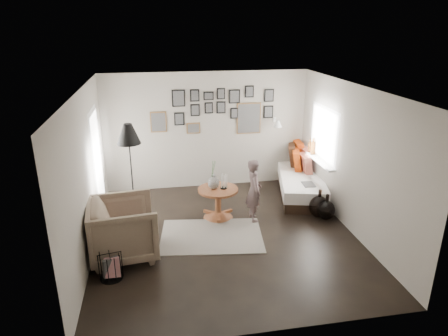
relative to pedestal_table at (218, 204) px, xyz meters
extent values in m
plane|color=black|center=(0.02, -0.73, -0.28)|extent=(4.80, 4.80, 0.00)
plane|color=#A49C8F|center=(0.02, 1.67, 1.02)|extent=(4.50, 0.00, 4.50)
plane|color=#A49C8F|center=(0.02, -3.13, 1.02)|extent=(4.50, 0.00, 4.50)
plane|color=#A49C8F|center=(-2.23, -0.73, 1.02)|extent=(0.00, 4.80, 4.80)
plane|color=#A49C8F|center=(2.27, -0.73, 1.02)|extent=(0.00, 4.80, 4.80)
plane|color=white|center=(0.02, -0.73, 2.32)|extent=(4.80, 4.80, 0.00)
plane|color=white|center=(-2.21, 0.47, 0.77)|extent=(0.00, 2.14, 2.14)
plane|color=white|center=(-2.21, 0.47, 0.77)|extent=(0.00, 1.88, 1.88)
plane|color=white|center=(-2.21, 0.47, 0.77)|extent=(0.00, 1.93, 1.93)
plane|color=white|center=(2.26, 0.47, 1.17)|extent=(0.00, 1.30, 1.30)
plane|color=white|center=(2.26, 0.47, 1.17)|extent=(0.00, 1.14, 1.14)
cube|color=white|center=(2.20, 0.47, 0.60)|extent=(0.15, 1.32, 0.04)
cylinder|color=#8C4C14|center=(2.20, 0.82, 0.76)|extent=(0.10, 0.10, 0.28)
cylinder|color=#8C4C14|center=(2.20, 0.99, 0.73)|extent=(0.08, 0.08, 0.22)
cube|color=brown|center=(-1.03, 1.65, 1.27)|extent=(0.35, 0.03, 0.45)
cube|color=black|center=(-1.03, 1.63, 1.27)|extent=(0.30, 0.01, 0.40)
cube|color=black|center=(-0.58, 1.65, 1.77)|extent=(0.28, 0.03, 0.36)
cube|color=black|center=(-0.58, 1.63, 1.77)|extent=(0.23, 0.01, 0.31)
cube|color=black|center=(-0.58, 1.65, 1.32)|extent=(0.22, 0.03, 0.28)
cube|color=black|center=(-0.58, 1.63, 1.32)|extent=(0.17, 0.01, 0.23)
cube|color=black|center=(-0.23, 1.65, 1.82)|extent=(0.20, 0.03, 0.26)
cube|color=black|center=(-0.23, 1.63, 1.82)|extent=(0.15, 0.01, 0.21)
cube|color=black|center=(-0.23, 1.65, 1.50)|extent=(0.20, 0.03, 0.26)
cube|color=black|center=(-0.23, 1.63, 1.50)|extent=(0.15, 0.01, 0.21)
cube|color=black|center=(0.07, 1.65, 1.80)|extent=(0.22, 0.03, 0.18)
cube|color=black|center=(0.07, 1.63, 1.80)|extent=(0.17, 0.01, 0.13)
cube|color=black|center=(0.07, 1.65, 1.54)|extent=(0.18, 0.03, 0.24)
cube|color=black|center=(0.07, 1.63, 1.54)|extent=(0.13, 0.01, 0.19)
cube|color=black|center=(0.34, 1.65, 1.84)|extent=(0.18, 0.03, 0.24)
cube|color=black|center=(0.34, 1.63, 1.84)|extent=(0.13, 0.01, 0.19)
cube|color=black|center=(0.34, 1.65, 1.54)|extent=(0.20, 0.03, 0.26)
cube|color=black|center=(0.34, 1.63, 1.54)|extent=(0.15, 0.01, 0.21)
cube|color=black|center=(0.64, 1.65, 1.77)|extent=(0.24, 0.03, 0.30)
cube|color=black|center=(0.64, 1.63, 1.77)|extent=(0.19, 0.01, 0.25)
cube|color=black|center=(0.64, 1.65, 1.40)|extent=(0.18, 0.03, 0.24)
cube|color=black|center=(0.64, 1.63, 1.40)|extent=(0.13, 0.01, 0.19)
cube|color=brown|center=(0.97, 1.65, 1.27)|extent=(0.55, 0.03, 0.70)
cube|color=black|center=(0.97, 1.63, 1.27)|extent=(0.50, 0.01, 0.65)
cube|color=black|center=(0.97, 1.65, 1.87)|extent=(0.20, 0.03, 0.26)
cube|color=black|center=(0.97, 1.63, 1.87)|extent=(0.15, 0.01, 0.21)
cube|color=black|center=(1.42, 1.65, 1.77)|extent=(0.22, 0.03, 0.28)
cube|color=black|center=(1.42, 1.63, 1.77)|extent=(0.17, 0.01, 0.23)
cube|color=black|center=(1.42, 1.65, 1.40)|extent=(0.22, 0.03, 0.28)
cube|color=black|center=(1.42, 1.63, 1.40)|extent=(0.17, 0.01, 0.23)
cube|color=brown|center=(-0.28, 1.65, 1.10)|extent=(0.30, 0.03, 0.24)
cube|color=black|center=(-0.28, 1.63, 1.10)|extent=(0.25, 0.01, 0.19)
cube|color=white|center=(1.57, 1.64, 1.22)|extent=(0.06, 0.04, 0.10)
cylinder|color=white|center=(1.57, 1.52, 1.24)|extent=(0.02, 0.24, 0.02)
cone|color=white|center=(1.57, 1.39, 1.18)|extent=(0.18, 0.18, 0.14)
cube|color=beige|center=(-0.23, -0.70, -0.27)|extent=(1.93, 1.47, 0.01)
cone|color=brown|center=(0.00, 0.00, -0.22)|extent=(0.57, 0.57, 0.11)
cylinder|color=brown|center=(0.00, 0.00, 0.03)|extent=(0.12, 0.12, 0.44)
cylinder|color=brown|center=(0.00, 0.00, 0.30)|extent=(0.77, 0.77, 0.04)
ellipsoid|color=black|center=(-0.08, 0.02, 0.44)|extent=(0.22, 0.22, 0.24)
cylinder|color=black|center=(-0.08, 0.02, 0.59)|extent=(0.07, 0.07, 0.04)
cylinder|color=black|center=(0.11, 0.00, 0.33)|extent=(0.13, 0.13, 0.02)
cube|color=black|center=(1.95, 0.75, -0.17)|extent=(1.27, 2.11, 0.23)
cube|color=white|center=(1.95, 0.75, 0.06)|extent=(1.34, 2.18, 0.25)
cube|color=#A83209|center=(1.97, 1.55, 0.45)|extent=(0.30, 0.60, 0.58)
cube|color=black|center=(1.83, 1.45, 0.41)|extent=(0.39, 0.56, 0.51)
cube|color=maroon|center=(2.10, 1.29, 0.40)|extent=(0.26, 0.51, 0.49)
cube|color=#A83209|center=(1.89, 1.14, 0.39)|extent=(0.36, 0.52, 0.47)
cube|color=maroon|center=(2.05, 0.95, 0.37)|extent=(0.23, 0.44, 0.43)
cube|color=black|center=(1.90, 0.20, 0.19)|extent=(0.25, 0.32, 0.02)
imported|color=#725F4D|center=(-1.70, -1.06, 0.20)|extent=(1.16, 1.13, 0.96)
cube|color=silver|center=(-1.67, -1.01, 0.20)|extent=(0.46, 0.48, 0.20)
cylinder|color=black|center=(-1.59, 0.30, -0.26)|extent=(0.29, 0.29, 0.03)
cylinder|color=black|center=(-1.59, 0.30, 0.55)|extent=(0.02, 0.02, 1.66)
cone|color=black|center=(-1.59, 0.30, 1.40)|extent=(0.43, 0.43, 0.37)
cube|color=black|center=(-1.88, -1.66, -0.09)|extent=(0.24, 0.20, 0.31)
cube|color=silver|center=(-1.85, -1.68, -0.09)|extent=(0.23, 0.09, 0.31)
ellipsoid|color=black|center=(1.92, -0.33, -0.06)|extent=(0.38, 0.38, 0.43)
cylinder|color=black|center=(1.92, -0.33, 0.22)|extent=(0.06, 0.06, 0.13)
ellipsoid|color=black|center=(2.02, -0.45, -0.09)|extent=(0.33, 0.33, 0.38)
cylinder|color=black|center=(2.02, -0.45, 0.17)|extent=(0.06, 0.06, 0.13)
imported|color=brown|center=(0.65, -0.22, 0.33)|extent=(0.31, 0.46, 1.22)
camera|label=1|loc=(-1.12, -6.88, 3.29)|focal=32.00mm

